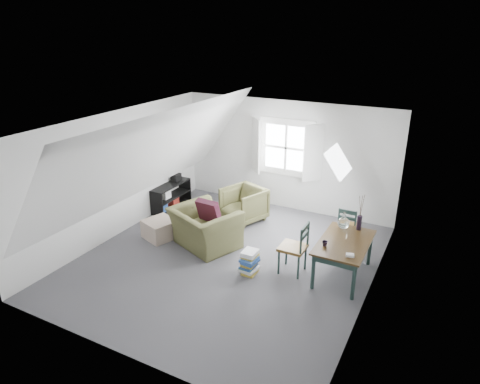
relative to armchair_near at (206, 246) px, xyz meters
The scene contains 24 objects.
floor 0.70m from the armchair_near, 21.94° to the right, with size 5.50×5.50×0.00m, color #46454A.
ceiling 2.59m from the armchair_near, 21.94° to the right, with size 5.50×5.50×0.00m, color white.
wall_back 2.86m from the armchair_near, 75.48° to the left, with size 5.00×5.00×0.00m, color silver.
wall_front 3.32m from the armchair_near, 77.90° to the right, with size 5.00×5.00×0.00m, color silver.
wall_left 2.25m from the armchair_near, behind, with size 5.50×5.50×0.00m, color silver.
wall_right 3.39m from the armchair_near, ahead, with size 5.50×5.50×0.00m, color silver.
slope_left 2.01m from the armchair_near, 163.98° to the right, with size 5.50×5.50×0.00m, color white.
slope_right 2.83m from the armchair_near, ahead, with size 5.50×5.50×0.00m, color white.
dormer_window 2.89m from the armchair_near, 75.05° to the left, with size 1.71×0.35×1.30m.
skylight 2.99m from the armchair_near, 25.35° to the left, with size 0.55×0.75×0.04m, color white.
armchair_near is the anchor object (origin of this frame).
armchair_far 1.40m from the armchair_near, 84.83° to the left, with size 0.80×0.82×0.75m, color #4D4D28.
throw_pillow 0.70m from the armchair_near, 90.00° to the left, with size 0.46×0.13×0.46m, color #3D1021.
ottoman 1.01m from the armchair_near, behind, with size 0.56×0.56×0.38m, color tan.
dining_table 2.70m from the armchair_near, ahead, with size 0.79×1.32×0.66m.
demijohn 2.68m from the armchair_near, 14.00° to the left, with size 0.21×0.21×0.30m.
vase_twigs 2.94m from the armchair_near, 14.74° to the left, with size 0.08×0.09×0.66m.
cup 2.48m from the armchair_near, ahead, with size 0.09×0.09×0.08m, color black.
paper_box 2.93m from the armchair_near, ahead, with size 0.12×0.08×0.04m, color white.
dining_chair_far 2.77m from the armchair_near, 26.92° to the left, with size 0.39×0.39×0.83m.
dining_chair_near 1.93m from the armchair_near, ahead, with size 0.44×0.44×0.93m.
media_shelf 2.09m from the armchair_near, 145.29° to the left, with size 0.38×1.14×0.58m.
electronics_box 2.34m from the armchair_near, 139.23° to the left, with size 0.17×0.23×0.18m, color black.
magazine_stack 1.31m from the armchair_near, 21.83° to the right, with size 0.31×0.37×0.42m.
Camera 1 is at (3.36, -5.97, 4.03)m, focal length 32.00 mm.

